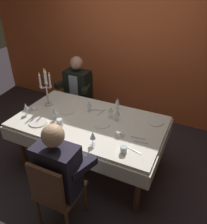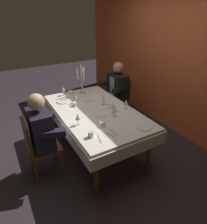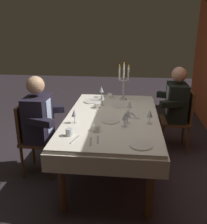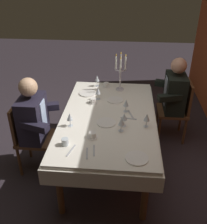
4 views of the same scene
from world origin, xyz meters
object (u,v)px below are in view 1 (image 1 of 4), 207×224
seated_diner_0 (78,86)px  dining_table (89,128)px  dinner_plate_0 (38,122)px  water_tumbler_0 (124,150)px  wine_glass_6 (117,101)px  dinner_plate_2 (67,111)px  wine_glass_5 (111,110)px  coffee_cup_0 (119,133)px  wine_glass_3 (26,107)px  wine_glass_4 (89,104)px  wine_glass_0 (54,112)px  dinner_plate_1 (101,124)px  wine_glass_1 (93,136)px  seated_diner_1 (57,169)px  candelabra (47,90)px  dinner_plate_3 (155,122)px  wine_glass_2 (117,112)px  coffee_cup_1 (60,122)px  coffee_cup_2 (34,108)px

seated_diner_0 → dining_table: bearing=-51.7°
dinner_plate_0 → water_tumbler_0: size_ratio=3.07×
wine_glass_6 → dinner_plate_2: bearing=-147.7°
wine_glass_5 → coffee_cup_0: 0.41m
wine_glass_3 → wine_glass_4: (0.72, 0.43, -0.00)m
wine_glass_0 → dinner_plate_1: bearing=14.9°
wine_glass_1 → water_tumbler_0: bearing=3.0°
wine_glass_0 → seated_diner_1: (0.54, -0.72, -0.12)m
wine_glass_4 → wine_glass_6: (0.31, 0.23, 0.00)m
candelabra → wine_glass_4: candelabra is taller
dinner_plate_3 → wine_glass_6: (-0.56, 0.11, 0.11)m
wine_glass_1 → wine_glass_3: bearing=170.7°
wine_glass_0 → wine_glass_2: 0.80m
coffee_cup_1 → dinner_plate_3: bearing=26.9°
dinner_plate_0 → water_tumbler_0: (1.18, -0.06, 0.03)m
dinner_plate_0 → coffee_cup_2: coffee_cup_2 is taller
dinner_plate_3 → wine_glass_4: bearing=-172.2°
dinner_plate_0 → wine_glass_6: (0.76, 0.76, 0.11)m
wine_glass_0 → wine_glass_6: (0.61, 0.60, 0.00)m
water_tumbler_0 → coffee_cup_1: bearing=169.7°
wine_glass_0 → wine_glass_4: 0.48m
dining_table → dinner_plate_1: bearing=-3.1°
wine_glass_4 → wine_glass_6: same height
coffee_cup_0 → dinner_plate_0: bearing=-169.0°
coffee_cup_0 → dinner_plate_2: bearing=167.2°
dining_table → wine_glass_5: size_ratio=11.83×
seated_diner_0 → wine_glass_4: bearing=-48.9°
dinner_plate_0 → wine_glass_6: wine_glass_6 is taller
candelabra → wine_glass_3: size_ratio=3.35×
dining_table → wine_glass_3: (-0.82, -0.22, 0.24)m
dinner_plate_3 → coffee_cup_2: 1.64m
dinner_plate_0 → wine_glass_5: size_ratio=1.41×
dinner_plate_1 → wine_glass_4: size_ratio=1.33×
wine_glass_1 → wine_glass_2: same height
wine_glass_0 → coffee_cup_1: bearing=-27.0°
dining_table → wine_glass_4: bearing=117.0°
dining_table → dinner_plate_2: size_ratio=9.41×
wine_glass_4 → wine_glass_5: same height
dinner_plate_0 → seated_diner_0: 1.22m
water_tumbler_0 → dinner_plate_2: bearing=155.9°
wine_glass_2 → water_tumbler_0: (0.30, -0.55, -0.08)m
dinner_plate_1 → coffee_cup_2: size_ratio=1.66×
wine_glass_2 → coffee_cup_0: size_ratio=1.24×
dinner_plate_0 → coffee_cup_1: coffee_cup_1 is taller
dinner_plate_3 → seated_diner_0: bearing=159.2°
wine_glass_2 → coffee_cup_0: 0.34m
wine_glass_6 → coffee_cup_2: size_ratio=1.24×
wine_glass_0 → water_tumbler_0: bearing=-12.1°
dinner_plate_3 → coffee_cup_1: bearing=-153.1°
dining_table → wine_glass_5: 0.37m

